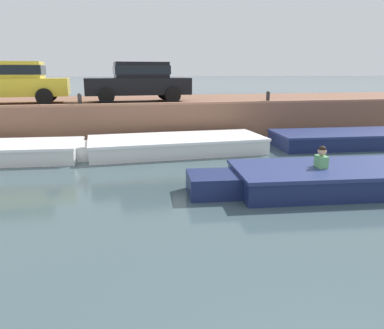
{
  "coord_description": "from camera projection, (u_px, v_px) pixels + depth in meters",
  "views": [
    {
      "loc": [
        -1.48,
        -1.27,
        2.62
      ],
      "look_at": [
        -0.3,
        4.31,
        1.19
      ],
      "focal_mm": 35.0,
      "sensor_mm": 36.0,
      "label": 1
    }
  ],
  "objects": [
    {
      "name": "ground_plane",
      "position": [
        188.0,
        197.0,
        7.99
      ],
      "size": [
        400.0,
        400.0,
        0.0
      ],
      "primitive_type": "plane",
      "color": "#3D5156"
    },
    {
      "name": "far_quay_wall",
      "position": [
        147.0,
        116.0,
        16.51
      ],
      "size": [
        60.0,
        6.0,
        1.43
      ],
      "primitive_type": "cube",
      "color": "brown",
      "rests_on": "ground"
    },
    {
      "name": "far_wall_coping",
      "position": [
        154.0,
        104.0,
        13.59
      ],
      "size": [
        60.0,
        0.24,
        0.08
      ],
      "primitive_type": "cube",
      "color": "#9F6C52",
      "rests_on": "far_quay_wall"
    },
    {
      "name": "boat_moored_central_white",
      "position": [
        168.0,
        145.0,
        12.28
      ],
      "size": [
        6.85,
        2.52,
        0.52
      ],
      "color": "white",
      "rests_on": "ground"
    },
    {
      "name": "boat_moored_east_navy",
      "position": [
        353.0,
        139.0,
        13.44
      ],
      "size": [
        6.29,
        2.4,
        0.53
      ],
      "color": "navy",
      "rests_on": "ground"
    },
    {
      "name": "motorboat_passing",
      "position": [
        343.0,
        178.0,
        8.48
      ],
      "size": [
        6.71,
        2.49,
        1.02
      ],
      "color": "navy",
      "rests_on": "ground"
    },
    {
      "name": "car_leftmost_yellow",
      "position": [
        9.0,
        81.0,
        13.83
      ],
      "size": [
        4.39,
        2.15,
        1.54
      ],
      "color": "yellow",
      "rests_on": "far_quay_wall"
    },
    {
      "name": "car_left_inner_black",
      "position": [
        139.0,
        80.0,
        14.78
      ],
      "size": [
        4.13,
        2.08,
        1.54
      ],
      "color": "black",
      "rests_on": "far_quay_wall"
    },
    {
      "name": "mooring_bollard_mid",
      "position": [
        80.0,
        99.0,
        13.14
      ],
      "size": [
        0.15,
        0.15,
        0.45
      ],
      "color": "#2D2B28",
      "rests_on": "far_quay_wall"
    },
    {
      "name": "mooring_bollard_east",
      "position": [
        268.0,
        96.0,
        14.56
      ],
      "size": [
        0.15,
        0.15,
        0.45
      ],
      "color": "#2D2B28",
      "rests_on": "far_quay_wall"
    }
  ]
}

